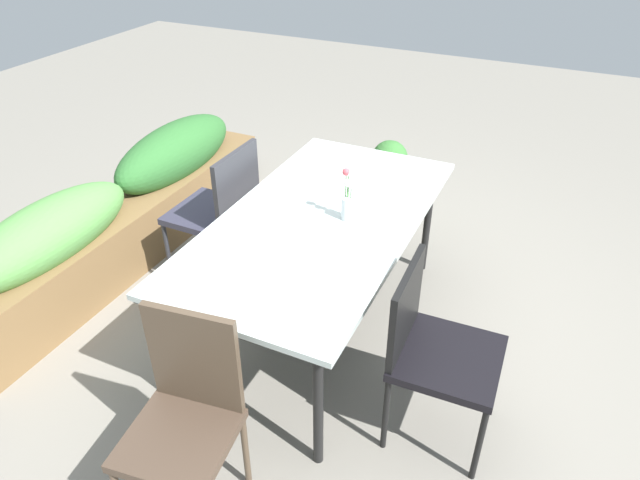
{
  "coord_description": "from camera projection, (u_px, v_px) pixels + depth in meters",
  "views": [
    {
      "loc": [
        -2.41,
        -1.1,
        2.29
      ],
      "look_at": [
        -0.08,
        -0.01,
        0.61
      ],
      "focal_mm": 32.1,
      "sensor_mm": 36.0,
      "label": 1
    }
  ],
  "objects": [
    {
      "name": "ground_plane",
      "position": [
        324.0,
        317.0,
        3.47
      ],
      "size": [
        12.0,
        12.0,
        0.0
      ],
      "primitive_type": "plane",
      "color": "gray"
    },
    {
      "name": "dining_table",
      "position": [
        320.0,
        226.0,
        3.02
      ],
      "size": [
        1.87,
        0.97,
        0.75
      ],
      "color": "silver",
      "rests_on": "ground"
    },
    {
      "name": "chair_far_side",
      "position": [
        221.0,
        207.0,
        3.49
      ],
      "size": [
        0.47,
        0.47,
        0.94
      ],
      "rotation": [
        0.0,
        0.0,
        -0.01
      ],
      "color": "#313040",
      "rests_on": "ground"
    },
    {
      "name": "chair_end_left",
      "position": [
        186.0,
        411.0,
        2.2
      ],
      "size": [
        0.45,
        0.45,
        0.94
      ],
      "rotation": [
        0.0,
        0.0,
        1.7
      ],
      "color": "#49392C",
      "rests_on": "ground"
    },
    {
      "name": "chair_near_left",
      "position": [
        433.0,
        344.0,
        2.53
      ],
      "size": [
        0.47,
        0.47,
        0.88
      ],
      "rotation": [
        0.0,
        0.0,
        3.17
      ],
      "color": "black",
      "rests_on": "ground"
    },
    {
      "name": "flower_vase",
      "position": [
        347.0,
        200.0,
        2.92
      ],
      "size": [
        0.06,
        0.07,
        0.28
      ],
      "color": "silver",
      "rests_on": "dining_table"
    },
    {
      "name": "planter_box",
      "position": [
        125.0,
        211.0,
        3.86
      ],
      "size": [
        2.68,
        0.47,
        0.74
      ],
      "color": "brown",
      "rests_on": "ground"
    },
    {
      "name": "potted_plant",
      "position": [
        389.0,
        171.0,
        4.51
      ],
      "size": [
        0.28,
        0.28,
        0.53
      ],
      "color": "slate",
      "rests_on": "ground"
    }
  ]
}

